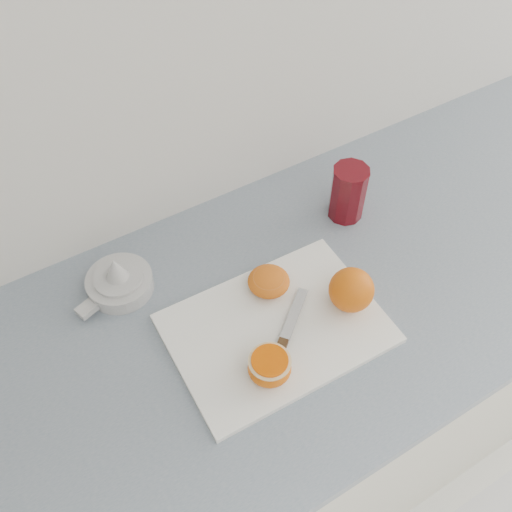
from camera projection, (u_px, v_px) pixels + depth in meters
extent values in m
cube|color=white|center=(279.00, 409.00, 1.39)|extent=(2.56, 0.60, 0.86)
cube|color=#9197A1|center=(286.00, 306.00, 1.04)|extent=(2.62, 0.64, 0.03)
cube|color=white|center=(276.00, 328.00, 0.99)|extent=(0.37, 0.27, 0.01)
sphere|color=#ED4C00|center=(351.00, 290.00, 0.98)|extent=(0.08, 0.08, 0.08)
ellipsoid|color=#ED4C00|center=(269.00, 368.00, 0.91)|extent=(0.07, 0.07, 0.04)
cylinder|color=#F2D192|center=(270.00, 361.00, 0.90)|extent=(0.07, 0.07, 0.00)
cylinder|color=#DB4200|center=(270.00, 360.00, 0.89)|extent=(0.06, 0.06, 0.00)
ellipsoid|color=#D55F13|center=(269.00, 281.00, 1.03)|extent=(0.08, 0.08, 0.03)
cylinder|color=orange|center=(269.00, 278.00, 1.02)|extent=(0.06, 0.06, 0.00)
cube|color=#49361D|center=(276.00, 361.00, 0.93)|extent=(0.08, 0.07, 0.01)
cube|color=#B7B7BC|center=(294.00, 314.00, 0.99)|extent=(0.10, 0.08, 0.00)
cylinder|color=#B7B7BC|center=(276.00, 361.00, 0.93)|extent=(0.01, 0.01, 0.01)
cylinder|color=silver|center=(120.00, 283.00, 1.04)|extent=(0.12, 0.12, 0.03)
cylinder|color=silver|center=(118.00, 277.00, 1.03)|extent=(0.09, 0.09, 0.01)
cone|color=silver|center=(115.00, 268.00, 1.01)|extent=(0.04, 0.04, 0.05)
cube|color=silver|center=(88.00, 308.00, 1.00)|extent=(0.05, 0.04, 0.01)
ellipsoid|color=#F74500|center=(124.00, 274.00, 1.02)|extent=(0.01, 0.01, 0.00)
ellipsoid|color=#F74500|center=(109.00, 276.00, 1.02)|extent=(0.01, 0.01, 0.00)
ellipsoid|color=#F74500|center=(121.00, 280.00, 1.02)|extent=(0.01, 0.01, 0.00)
ellipsoid|color=#F74500|center=(122.00, 268.00, 1.03)|extent=(0.01, 0.01, 0.00)
cylinder|color=#5F0B13|center=(348.00, 193.00, 1.13)|extent=(0.07, 0.07, 0.12)
cylinder|color=#D95B00|center=(345.00, 209.00, 1.16)|extent=(0.06, 0.06, 0.02)
cylinder|color=#5F0B13|center=(352.00, 171.00, 1.08)|extent=(0.07, 0.07, 0.00)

